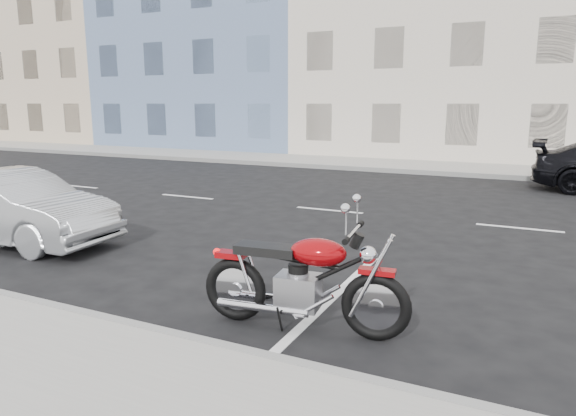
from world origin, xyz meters
name	(u,v)px	position (x,y,z in m)	size (l,w,h in m)	color
ground	(417,218)	(0.00, 0.00, 0.00)	(120.00, 120.00, 0.00)	black
sidewalk_far	(338,162)	(-5.00, 8.70, 0.07)	(80.00, 3.40, 0.15)	gray
curb_far	(322,167)	(-5.00, 7.00, 0.08)	(80.00, 0.12, 0.16)	gray
bldg_far_west	(90,50)	(-26.00, 16.30, 6.00)	(12.00, 12.00, 12.00)	#C4AE91
bldg_blue	(240,32)	(-14.00, 16.30, 6.50)	(12.00, 12.00, 13.00)	slate
bldg_cream	(452,34)	(-2.00, 16.30, 5.75)	(12.00, 12.00, 11.50)	beige
motorcycle	(379,292)	(0.84, -5.97, 0.53)	(2.30, 0.76, 1.16)	black
sedan_silver	(13,207)	(-5.96, -5.02, 0.64)	(1.35, 3.86, 1.27)	#9DA1A5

